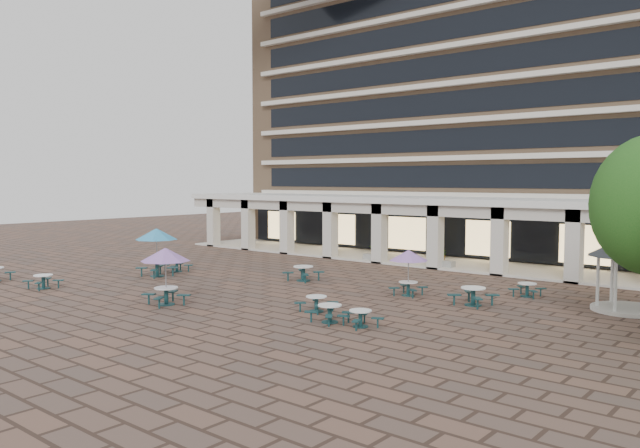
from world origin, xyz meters
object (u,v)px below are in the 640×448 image
at_px(picnic_table_3, 316,302).
at_px(gazebo, 631,255).
at_px(planter_right, 443,261).
at_px(picnic_table_2, 330,312).
at_px(planter_left, 374,254).

distance_m(picnic_table_3, gazebo, 13.38).
xyz_separation_m(gazebo, planter_right, (-12.39, 6.48, -1.96)).
xyz_separation_m(picnic_table_2, planter_left, (-9.25, 16.26, 0.05)).
bearing_deg(planter_left, picnic_table_2, -60.35).
distance_m(picnic_table_2, planter_right, 16.74).
xyz_separation_m(picnic_table_2, picnic_table_3, (-1.70, 1.20, -0.02)).
bearing_deg(planter_right, gazebo, -27.62).
distance_m(picnic_table_2, planter_left, 18.70).
bearing_deg(planter_left, planter_right, 0.00).
height_order(picnic_table_2, gazebo, gazebo).
distance_m(gazebo, planter_left, 18.89).
bearing_deg(picnic_table_2, picnic_table_3, 153.17).
height_order(planter_left, planter_right, planter_left).
height_order(gazebo, planter_right, gazebo).
xyz_separation_m(gazebo, planter_left, (-17.64, 6.48, -1.93)).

